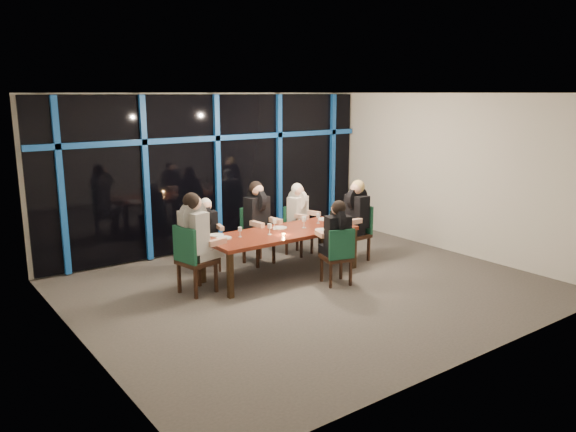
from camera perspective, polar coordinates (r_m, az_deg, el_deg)
The scene contains 29 objects.
room at distance 8.44m, azimuth 2.42°, elevation 5.77°, with size 7.04×7.00×3.02m.
window_wall at distance 10.93m, azimuth -7.23°, elevation 4.69°, with size 6.86×0.43×2.94m.
dining_table at distance 9.32m, azimuth -0.73°, elevation -2.00°, with size 2.60×1.00×0.75m.
chair_far_left at distance 9.78m, azimuth -8.29°, elevation -2.66°, with size 0.48×0.48×0.86m.
chair_far_mid at distance 10.06m, azimuth -3.33°, elevation -1.62°, with size 0.52×0.52×1.01m.
chair_far_right at distance 10.61m, azimuth 0.80°, elevation -1.13°, with size 0.53×0.53×0.93m.
chair_end_left at distance 8.57m, azimuth -9.74°, elevation -4.06°, with size 0.59×0.59×1.07m.
chair_end_right at distance 10.30m, azimuth 7.12°, elevation -1.37°, with size 0.48×0.48×1.01m.
chair_near_mid at distance 8.90m, azimuth 5.16°, elevation -3.82°, with size 0.53×0.53×0.93m.
diner_far_left at distance 9.63m, azimuth -8.24°, elevation -0.79°, with size 0.48×0.58×0.84m.
diner_far_mid at distance 9.90m, azimuth -3.04°, elevation 0.55°, with size 0.54×0.66×0.99m.
diner_far_right at distance 10.48m, azimuth 1.15°, elevation 0.77°, with size 0.54×0.63×0.90m.
diner_end_left at distance 8.52m, azimuth -9.37°, elevation -1.22°, with size 0.71×0.59×1.04m.
diner_end_right at distance 10.16m, azimuth 6.84°, elevation 0.74°, with size 0.63×0.50×0.98m.
diner_near_mid at distance 8.87m, azimuth 4.98°, elevation -1.38°, with size 0.54×0.63×0.91m.
plate_far_left at distance 9.12m, azimuth -7.30°, elevation -1.93°, with size 0.24×0.24×0.01m, color white.
plate_far_mid at distance 9.54m, azimuth -0.84°, elevation -1.20°, with size 0.24×0.24×0.01m, color white.
plate_far_right at distance 10.20m, azimuth 3.71°, elevation -0.32°, with size 0.24×0.24×0.01m, color white.
plate_end_left at distance 8.94m, azimuth -6.51°, elevation -2.21°, with size 0.24×0.24×0.01m, color white.
plate_end_right at distance 9.83m, azimuth 4.45°, elevation -0.82°, with size 0.24×0.24×0.01m, color white.
plate_near_mid at distance 9.40m, azimuth 3.47°, elevation -1.42°, with size 0.24×0.24×0.01m, color white.
wine_bottle at distance 9.78m, azimuth 4.46°, elevation -0.16°, with size 0.08×0.08×0.33m.
water_pitcher at distance 9.58m, azimuth 4.17°, elevation -0.60°, with size 0.12×0.11×0.20m.
tea_light at distance 9.07m, azimuth -0.47°, elevation -1.85°, with size 0.05×0.05×0.03m, color #F5A949.
wine_glass_a at distance 9.08m, azimuth -1.89°, elevation -1.09°, with size 0.07×0.07×0.18m.
wine_glass_b at distance 9.43m, azimuth -1.38°, elevation -0.63°, with size 0.07×0.07×0.17m.
wine_glass_c at distance 9.53m, azimuth 1.64°, elevation -0.39°, with size 0.07×0.07×0.19m.
wine_glass_d at distance 8.96m, azimuth -4.91°, elevation -1.40°, with size 0.06×0.06×0.16m.
wine_glass_e at distance 9.88m, azimuth 3.09°, elevation -0.03°, with size 0.07×0.07×0.17m.
Camera 1 is at (-5.25, -6.54, 3.00)m, focal length 35.00 mm.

